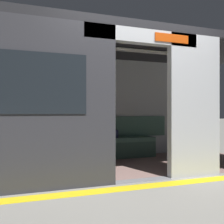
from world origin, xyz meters
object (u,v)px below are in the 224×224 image
train_car (111,84)px  handbag (112,134)px  bench_seat (97,143)px  person_seated (96,128)px  grab_pole_door (107,106)px  book (76,138)px

train_car → handbag: (-0.38, -0.94, -0.96)m
train_car → bench_seat: (-0.05, -0.92, -1.15)m
train_car → person_seated: bearing=-89.9°
bench_seat → train_car: bearing=86.7°
grab_pole_door → handbag: bearing=-113.4°
handbag → train_car: bearing=68.3°
bench_seat → person_seated: person_seated is taller
train_car → bench_seat: bearing=-93.3°
bench_seat → grab_pole_door: bearing=76.7°
person_seated → train_car: bearing=90.1°
handbag → book: size_ratio=1.18×
train_car → book: bearing=-69.4°
person_seated → grab_pole_door: bearing=78.2°
bench_seat → person_seated: bearing=43.6°
handbag → book: bearing=-5.1°
handbag → grab_pole_door: 1.86m
train_car → bench_seat: size_ratio=2.49×
person_seated → bench_seat: bearing=-136.4°
book → handbag: bearing=-178.2°
person_seated → handbag: 0.41m
bench_seat → book: 0.46m
book → grab_pole_door: bearing=98.7°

